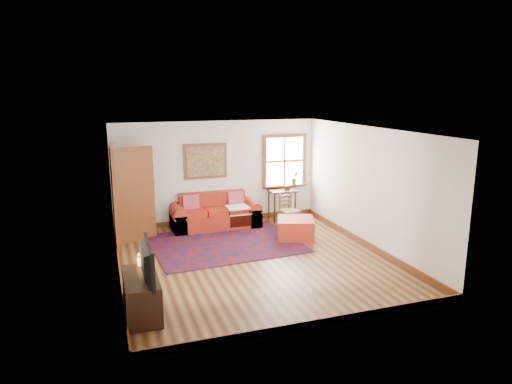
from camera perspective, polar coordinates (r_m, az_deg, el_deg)
name	(u,v)px	position (r m, az deg, el deg)	size (l,w,h in m)	color
ground	(253,259)	(8.94, -0.32, -8.43)	(5.50, 5.50, 0.00)	#402411
room_envelope	(253,176)	(8.50, -0.37, 2.05)	(5.04, 5.54, 2.52)	silver
window	(286,166)	(11.66, 3.75, 3.22)	(1.18, 0.20, 1.38)	white
doorway	(127,195)	(9.94, -15.84, -0.31)	(0.89, 1.08, 2.14)	black
framed_artwork	(205,161)	(11.01, -6.33, 3.86)	(1.05, 0.07, 0.85)	brown
persian_rug	(225,243)	(9.84, -3.89, -6.39)	(3.03, 2.43, 0.02)	#5E0D0F
red_leather_sofa	(215,216)	(10.95, -5.12, -3.02)	(2.08, 0.86, 0.81)	#A12514
red_ottoman	(295,228)	(10.15, 4.95, -4.54)	(0.78, 0.78, 0.45)	#A12514
side_table	(282,195)	(11.42, 3.27, -0.35)	(0.65, 0.49, 0.78)	black
ladder_back_chair	(288,209)	(10.87, 4.03, -2.17)	(0.46, 0.45, 0.83)	tan
media_cabinet	(142,296)	(6.99, -14.11, -12.44)	(0.48, 1.07, 0.59)	black
television	(142,262)	(6.60, -14.06, -8.54)	(0.97, 0.13, 0.56)	black
candle_hurricane	(141,260)	(7.25, -14.18, -8.26)	(0.12, 0.12, 0.18)	silver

